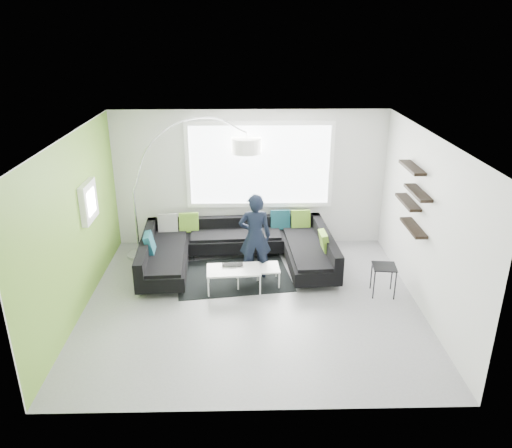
{
  "coord_description": "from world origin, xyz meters",
  "views": [
    {
      "loc": [
        -0.1,
        -7.24,
        4.35
      ],
      "look_at": [
        0.09,
        0.9,
        1.06
      ],
      "focal_mm": 35.0,
      "sensor_mm": 36.0,
      "label": 1
    }
  ],
  "objects_px": {
    "side_table": "(383,280)",
    "sectional_sofa": "(237,251)",
    "person": "(255,236)",
    "coffee_table": "(246,276)",
    "arc_lamp": "(133,191)",
    "laptop": "(233,266)"
  },
  "relations": [
    {
      "from": "side_table",
      "to": "sectional_sofa",
      "type": "bearing_deg",
      "value": 156.97
    },
    {
      "from": "sectional_sofa",
      "to": "side_table",
      "type": "bearing_deg",
      "value": -26.37
    },
    {
      "from": "side_table",
      "to": "person",
      "type": "relative_size",
      "value": 0.33
    },
    {
      "from": "sectional_sofa",
      "to": "coffee_table",
      "type": "distance_m",
      "value": 0.78
    },
    {
      "from": "sectional_sofa",
      "to": "arc_lamp",
      "type": "xyz_separation_m",
      "value": [
        -1.97,
        0.55,
        1.02
      ]
    },
    {
      "from": "side_table",
      "to": "laptop",
      "type": "distance_m",
      "value": 2.6
    },
    {
      "from": "sectional_sofa",
      "to": "arc_lamp",
      "type": "height_order",
      "value": "arc_lamp"
    },
    {
      "from": "laptop",
      "to": "arc_lamp",
      "type": "bearing_deg",
      "value": 142.31
    },
    {
      "from": "laptop",
      "to": "sectional_sofa",
      "type": "bearing_deg",
      "value": 81.51
    },
    {
      "from": "coffee_table",
      "to": "sectional_sofa",
      "type": "bearing_deg",
      "value": 98.55
    },
    {
      "from": "arc_lamp",
      "to": "person",
      "type": "relative_size",
      "value": 1.7
    },
    {
      "from": "arc_lamp",
      "to": "laptop",
      "type": "bearing_deg",
      "value": -43.17
    },
    {
      "from": "arc_lamp",
      "to": "side_table",
      "type": "distance_m",
      "value": 4.88
    },
    {
      "from": "coffee_table",
      "to": "arc_lamp",
      "type": "relative_size",
      "value": 0.44
    },
    {
      "from": "side_table",
      "to": "arc_lamp",
      "type": "bearing_deg",
      "value": 160.22
    },
    {
      "from": "laptop",
      "to": "person",
      "type": "bearing_deg",
      "value": 41.39
    },
    {
      "from": "coffee_table",
      "to": "side_table",
      "type": "distance_m",
      "value": 2.37
    },
    {
      "from": "arc_lamp",
      "to": "person",
      "type": "distance_m",
      "value": 2.54
    },
    {
      "from": "coffee_table",
      "to": "person",
      "type": "distance_m",
      "value": 0.73
    },
    {
      "from": "arc_lamp",
      "to": "person",
      "type": "bearing_deg",
      "value": -30.34
    },
    {
      "from": "sectional_sofa",
      "to": "person",
      "type": "xyz_separation_m",
      "value": [
        0.33,
        -0.37,
        0.46
      ]
    },
    {
      "from": "side_table",
      "to": "laptop",
      "type": "bearing_deg",
      "value": 173.26
    }
  ]
}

